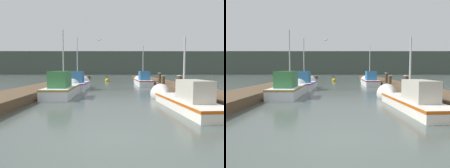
% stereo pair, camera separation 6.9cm
% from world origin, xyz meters
% --- Properties ---
extents(ground_plane, '(200.00, 200.00, 0.00)m').
position_xyz_m(ground_plane, '(0.00, 0.00, 0.00)').
color(ground_plane, '#47514C').
extents(dock_left, '(2.39, 40.00, 0.47)m').
position_xyz_m(dock_left, '(-5.43, 16.00, 0.24)').
color(dock_left, brown).
rests_on(dock_left, ground_plane).
extents(dock_right, '(2.39, 40.00, 0.47)m').
position_xyz_m(dock_right, '(5.43, 16.00, 0.24)').
color(dock_right, brown).
rests_on(dock_right, ground_plane).
extents(distant_shore_ridge, '(120.00, 16.00, 7.72)m').
position_xyz_m(distant_shore_ridge, '(0.00, 69.69, 3.86)').
color(distant_shore_ridge, '#424C42').
rests_on(distant_shore_ridge, ground_plane).
extents(fishing_boat_0, '(1.69, 6.21, 3.56)m').
position_xyz_m(fishing_boat_0, '(3.09, 4.63, 0.36)').
color(fishing_boat_0, silver).
rests_on(fishing_boat_0, ground_plane).
extents(fishing_boat_1, '(1.65, 5.84, 4.73)m').
position_xyz_m(fishing_boat_1, '(-3.27, 8.81, 0.50)').
color(fishing_boat_1, silver).
rests_on(fishing_boat_1, ground_plane).
extents(fishing_boat_2, '(1.88, 4.58, 5.07)m').
position_xyz_m(fishing_boat_2, '(-3.08, 13.13, 0.48)').
color(fishing_boat_2, silver).
rests_on(fishing_boat_2, ground_plane).
extents(fishing_boat_3, '(1.46, 5.39, 4.64)m').
position_xyz_m(fishing_boat_3, '(3.37, 17.34, 0.47)').
color(fishing_boat_3, silver).
rests_on(fishing_boat_3, ground_plane).
extents(mooring_piling_0, '(0.31, 0.31, 1.36)m').
position_xyz_m(mooring_piling_0, '(4.09, 7.56, 0.68)').
color(mooring_piling_0, '#473523').
rests_on(mooring_piling_0, ground_plane).
extents(mooring_piling_1, '(0.25, 0.25, 1.07)m').
position_xyz_m(mooring_piling_1, '(-4.18, 20.94, 0.54)').
color(mooring_piling_1, '#473523').
rests_on(mooring_piling_1, ground_plane).
extents(mooring_piling_2, '(0.32, 0.32, 1.42)m').
position_xyz_m(mooring_piling_2, '(4.42, 13.94, 0.71)').
color(mooring_piling_2, '#473523').
rests_on(mooring_piling_2, ground_plane).
extents(mooring_piling_3, '(0.31, 0.31, 1.18)m').
position_xyz_m(mooring_piling_3, '(4.42, 12.61, 0.60)').
color(mooring_piling_3, '#473523').
rests_on(mooring_piling_3, ground_plane).
extents(channel_buoy, '(0.59, 0.59, 1.09)m').
position_xyz_m(channel_buoy, '(-0.67, 23.78, 0.17)').
color(channel_buoy, gold).
rests_on(channel_buoy, ground_plane).
extents(seagull_lead, '(0.55, 0.33, 0.12)m').
position_xyz_m(seagull_lead, '(-1.28, 14.62, 4.51)').
color(seagull_lead, white).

